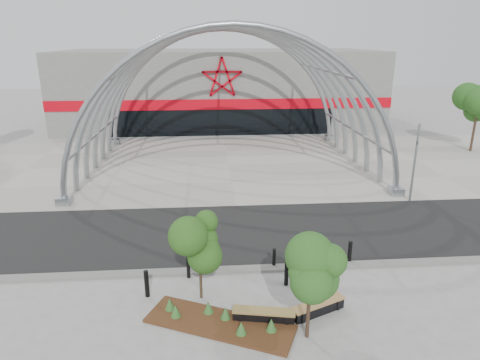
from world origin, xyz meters
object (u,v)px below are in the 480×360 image
(bench_0, at_px, (264,316))
(bollard_2, at_px, (274,258))
(street_tree_1, at_px, (311,266))
(street_tree_0, at_px, (199,241))
(bench_1, at_px, (318,308))
(signal_pole, at_px, (415,162))

(bench_0, relative_size, bollard_2, 2.53)
(bollard_2, bearing_deg, street_tree_1, -85.01)
(street_tree_0, height_order, bollard_2, street_tree_0)
(street_tree_1, relative_size, bench_1, 1.71)
(bench_1, relative_size, bollard_2, 2.44)
(street_tree_1, height_order, bench_1, street_tree_1)
(street_tree_0, height_order, bench_0, street_tree_0)
(signal_pole, height_order, street_tree_0, signal_pole)
(signal_pole, xyz_separation_m, bollard_2, (-9.31, -7.10, -2.01))
(street_tree_0, bearing_deg, bench_0, -36.69)
(street_tree_1, bearing_deg, bollard_2, 94.99)
(signal_pole, distance_m, street_tree_1, 14.64)
(street_tree_1, height_order, bollard_2, street_tree_1)
(bench_0, bearing_deg, signal_pole, 46.29)
(street_tree_0, xyz_separation_m, bench_0, (2.15, -1.60, -2.12))
(street_tree_0, relative_size, bollard_2, 3.75)
(signal_pole, height_order, bench_0, signal_pole)
(signal_pole, height_order, bollard_2, signal_pole)
(signal_pole, relative_size, street_tree_0, 1.44)
(bench_0, bearing_deg, bollard_2, 75.72)
(street_tree_0, relative_size, bench_0, 1.48)
(signal_pole, xyz_separation_m, bench_1, (-8.25, -10.39, -2.23))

